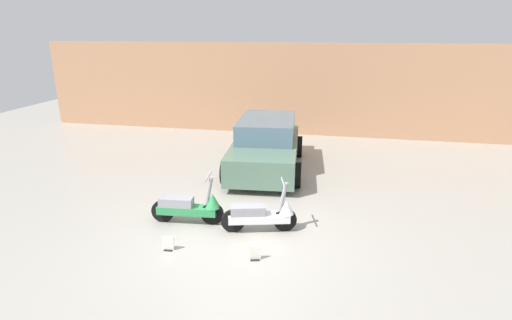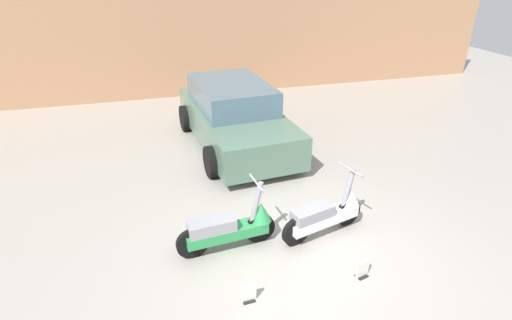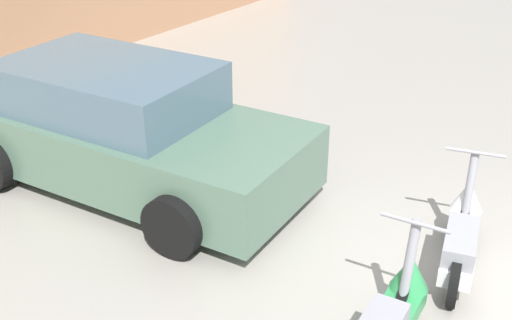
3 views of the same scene
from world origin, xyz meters
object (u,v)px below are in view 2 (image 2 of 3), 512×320
at_px(scooter_front_left, 231,227).
at_px(car_rear_left, 234,116).
at_px(placard_near_left_scooter, 248,294).
at_px(placard_near_right_scooter, 362,270).
at_px(scooter_front_right, 327,213).

bearing_deg(scooter_front_left, car_rear_left, 71.14).
xyz_separation_m(placard_near_left_scooter, placard_near_right_scooter, (1.60, -0.00, 0.00)).
distance_m(scooter_front_right, placard_near_right_scooter, 1.08).
distance_m(placard_near_left_scooter, placard_near_right_scooter, 1.60).
xyz_separation_m(car_rear_left, placard_near_right_scooter, (0.66, -4.81, -0.57)).
relative_size(placard_near_left_scooter, placard_near_right_scooter, 1.00).
bearing_deg(placard_near_left_scooter, placard_near_right_scooter, -0.06).
bearing_deg(car_rear_left, scooter_front_left, -18.42).
relative_size(scooter_front_left, placard_near_left_scooter, 5.82).
bearing_deg(scooter_front_right, scooter_front_left, 163.84).
relative_size(car_rear_left, placard_near_right_scooter, 16.61).
relative_size(car_rear_left, placard_near_left_scooter, 16.61).
height_order(placard_near_left_scooter, placard_near_right_scooter, same).
relative_size(scooter_front_right, placard_near_right_scooter, 5.63).
height_order(scooter_front_left, car_rear_left, car_rear_left).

